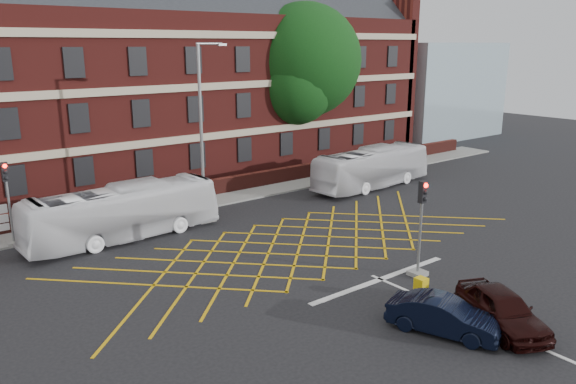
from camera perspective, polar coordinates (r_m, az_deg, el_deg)
ground at (r=27.19m, az=3.93°, el=-6.52°), size 120.00×120.00×0.00m
victorian_building at (r=44.29m, az=-15.43°, el=11.66°), size 51.00×12.17×20.40m
boundary_wall at (r=37.21m, az=-9.56°, el=0.09°), size 56.00×0.50×1.10m
far_pavement at (r=36.49m, az=-8.77°, el=-0.97°), size 60.00×3.00×0.12m
glass_block at (r=64.87m, az=14.16°, el=10.06°), size 14.00×10.00×10.00m
box_junction_hatching at (r=28.60m, az=1.24°, el=-5.37°), size 8.22×8.22×0.02m
stop_line at (r=24.90m, az=9.38°, el=-8.74°), size 8.00×0.30×0.02m
centre_line at (r=21.55m, az=22.54°, el=-13.66°), size 0.15×14.00×0.02m
bus_left at (r=30.29m, az=-16.44°, el=-2.01°), size 10.30×2.76×2.85m
bus_right at (r=40.07m, az=8.54°, el=2.45°), size 10.25×3.07×2.82m
car_navy at (r=20.85m, az=15.54°, el=-12.03°), size 2.72×4.16×1.29m
car_maroon at (r=21.81m, az=20.91°, el=-11.05°), size 3.30×4.55×1.44m
deciduous_tree at (r=46.69m, az=1.66°, el=12.45°), size 9.19×9.19×13.19m
traffic_light_near at (r=25.01m, az=13.25°, el=-4.52°), size 0.70×0.70×4.27m
traffic_light_far at (r=31.27m, az=-26.38°, el=-1.80°), size 0.70×0.70×4.27m
street_lamp at (r=31.90m, az=-8.59°, el=3.14°), size 2.25×1.00×9.95m
utility_cabinet at (r=23.06m, az=13.33°, el=-9.62°), size 0.41×0.44×0.98m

